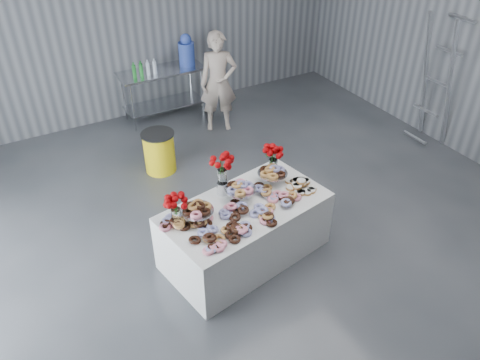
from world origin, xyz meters
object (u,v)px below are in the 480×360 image
Objects in this scene: prep_table at (162,85)px; stepladder at (437,82)px; person at (218,82)px; display_table at (245,231)px; water_jug at (186,51)px; trash_barrel at (159,152)px.

stepladder reaches higher than prep_table.
stepladder reaches higher than person.
display_table is at bearing -89.17° from person.
water_jug is at bearing -0.00° from prep_table.
person reaches higher than water_jug.
prep_table is at bearing 139.30° from stepladder.
water_jug is 0.92m from person.
prep_table is 0.88× the size of person.
trash_barrel is at bearing -114.08° from prep_table.
stepladder is at bearing -40.70° from prep_table.
display_table is 2.98× the size of trash_barrel.
water_jug is 4.16m from stepladder.
prep_table is 4.55m from stepladder.
person is (0.18, -0.85, -0.30)m from water_jug.
person is at bearing -51.10° from prep_table.
stepladder is at bearing -18.00° from trash_barrel.
stepladder is at bearing 12.50° from display_table.
trash_barrel is (-1.40, -0.76, -0.53)m from person.
display_table is at bearing -97.61° from prep_table.
trash_barrel is at bearing 95.28° from display_table.
trash_barrel is 0.30× the size of stepladder.
prep_table is at bearing 180.00° from water_jug.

